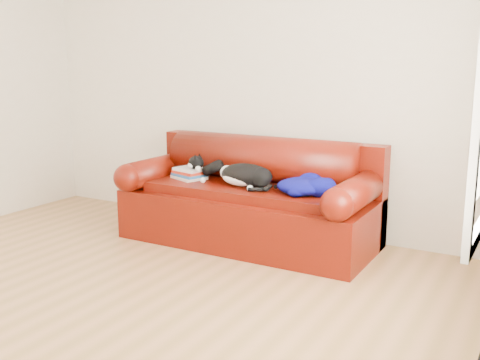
% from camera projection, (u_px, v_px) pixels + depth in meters
% --- Properties ---
extents(ground, '(4.50, 4.50, 0.00)m').
position_uv_depth(ground, '(98.00, 297.00, 3.64)').
color(ground, olive).
rests_on(ground, ground).
extents(room_shell, '(4.52, 4.02, 2.61)m').
position_uv_depth(room_shell, '(101.00, 32.00, 3.26)').
color(room_shell, beige).
rests_on(room_shell, ground).
extents(sofa_base, '(2.10, 0.90, 0.50)m').
position_uv_depth(sofa_base, '(248.00, 215.00, 4.72)').
color(sofa_base, '#390B02').
rests_on(sofa_base, ground).
extents(sofa_back, '(2.10, 1.01, 0.88)m').
position_uv_depth(sofa_back, '(262.00, 175.00, 4.87)').
color(sofa_back, '#390B02').
rests_on(sofa_back, ground).
extents(book_stack, '(0.34, 0.30, 0.10)m').
position_uv_depth(book_stack, '(190.00, 173.00, 4.89)').
color(book_stack, silver).
rests_on(book_stack, sofa_base).
extents(cat, '(0.64, 0.33, 0.24)m').
position_uv_depth(cat, '(245.00, 176.00, 4.57)').
color(cat, black).
rests_on(cat, sofa_base).
extents(blanket, '(0.56, 0.46, 0.15)m').
position_uv_depth(blanket, '(305.00, 185.00, 4.33)').
color(blanket, '#020749').
rests_on(blanket, sofa_base).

